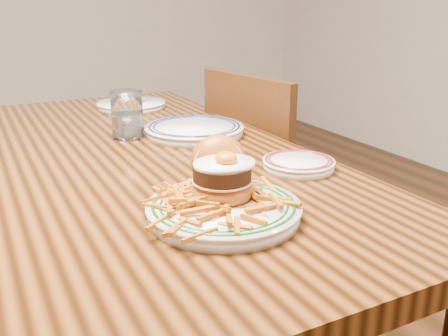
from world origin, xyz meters
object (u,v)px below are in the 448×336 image
side_plate (299,163)px  main_plate (223,196)px  chair_right (271,191)px  table (132,185)px

side_plate → main_plate: bearing=-160.2°
main_plate → side_plate: bearing=50.4°
main_plate → side_plate: size_ratio=1.78×
chair_right → side_plate: chair_right is taller
table → main_plate: 0.47m
table → side_plate: 0.45m
table → chair_right: 0.61m
main_plate → side_plate: main_plate is taller
main_plate → table: bearing=116.6°
main_plate → side_plate: (0.27, 0.15, -0.02)m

